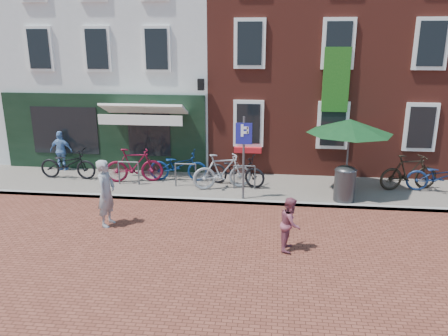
# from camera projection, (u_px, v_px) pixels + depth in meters

# --- Properties ---
(ground) EXTENTS (80.00, 80.00, 0.00)m
(ground) POSITION_uv_depth(u_px,v_px,m) (225.00, 203.00, 13.89)
(ground) COLOR brown
(sidewalk) EXTENTS (24.00, 3.00, 0.10)m
(sidewalk) POSITION_uv_depth(u_px,v_px,m) (259.00, 188.00, 15.20)
(sidewalk) COLOR slate
(sidewalk) RESTS_ON ground
(building_stucco) EXTENTS (8.00, 8.00, 9.00)m
(building_stucco) POSITION_uv_depth(u_px,v_px,m) (133.00, 49.00, 19.86)
(building_stucco) COLOR silver
(building_stucco) RESTS_ON ground
(building_brick_mid) EXTENTS (6.00, 8.00, 10.00)m
(building_brick_mid) POSITION_uv_depth(u_px,v_px,m) (291.00, 38.00, 18.93)
(building_brick_mid) COLOR maroon
(building_brick_mid) RESTS_ON ground
(building_brick_right) EXTENTS (6.00, 8.00, 10.00)m
(building_brick_right) POSITION_uv_depth(u_px,v_px,m) (438.00, 38.00, 18.26)
(building_brick_right) COLOR maroon
(building_brick_right) RESTS_ON ground
(litter_bin) EXTENTS (0.65, 0.65, 1.19)m
(litter_bin) POSITION_uv_depth(u_px,v_px,m) (345.00, 182.00, 13.70)
(litter_bin) COLOR #3A3A3D
(litter_bin) RESTS_ON sidewalk
(parking_sign) EXTENTS (0.50, 0.08, 2.62)m
(parking_sign) POSITION_uv_depth(u_px,v_px,m) (244.00, 146.00, 13.55)
(parking_sign) COLOR #4C4C4F
(parking_sign) RESTS_ON sidewalk
(parasol) EXTENTS (2.73, 2.73, 2.52)m
(parasol) POSITION_uv_depth(u_px,v_px,m) (350.00, 124.00, 14.03)
(parasol) COLOR #4C4C4F
(parasol) RESTS_ON sidewalk
(woman) EXTENTS (0.51, 0.72, 1.86)m
(woman) POSITION_uv_depth(u_px,v_px,m) (106.00, 193.00, 12.06)
(woman) COLOR gray
(woman) RESTS_ON ground
(boy) EXTENTS (0.59, 0.71, 1.33)m
(boy) POSITION_uv_depth(u_px,v_px,m) (290.00, 224.00, 10.71)
(boy) COLOR #8D4353
(boy) RESTS_ON ground
(cafe_person) EXTENTS (0.91, 0.42, 1.52)m
(cafe_person) POSITION_uv_depth(u_px,v_px,m) (61.00, 151.00, 16.87)
(cafe_person) COLOR #6A94CB
(cafe_person) RESTS_ON sidewalk
(bicycle_0) EXTENTS (2.08, 0.75, 1.09)m
(bicycle_0) POSITION_uv_depth(u_px,v_px,m) (68.00, 164.00, 15.92)
(bicycle_0) COLOR black
(bicycle_0) RESTS_ON sidewalk
(bicycle_1) EXTENTS (2.08, 0.96, 1.21)m
(bicycle_1) POSITION_uv_depth(u_px,v_px,m) (134.00, 165.00, 15.51)
(bicycle_1) COLOR maroon
(bicycle_1) RESTS_ON sidewalk
(bicycle_2) EXTENTS (2.10, 0.82, 1.09)m
(bicycle_2) POSITION_uv_depth(u_px,v_px,m) (178.00, 166.00, 15.69)
(bicycle_2) COLOR navy
(bicycle_2) RESTS_ON sidewalk
(bicycle_3) EXTENTS (2.08, 1.19, 1.21)m
(bicycle_3) POSITION_uv_depth(u_px,v_px,m) (222.00, 171.00, 14.81)
(bicycle_3) COLOR #98999A
(bicycle_3) RESTS_ON sidewalk
(bicycle_4) EXTENTS (2.19, 1.25, 1.09)m
(bicycle_4) POSITION_uv_depth(u_px,v_px,m) (236.00, 170.00, 15.16)
(bicycle_4) COLOR black
(bicycle_4) RESTS_ON sidewalk
(bicycle_5) EXTENTS (2.08, 1.05, 1.21)m
(bicycle_5) POSITION_uv_depth(u_px,v_px,m) (409.00, 172.00, 14.71)
(bicycle_5) COLOR black
(bicycle_5) RESTS_ON sidewalk
(bicycle_6) EXTENTS (2.17, 1.10, 1.09)m
(bicycle_6) POSITION_uv_depth(u_px,v_px,m) (440.00, 177.00, 14.44)
(bicycle_6) COLOR #122249
(bicycle_6) RESTS_ON sidewalk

